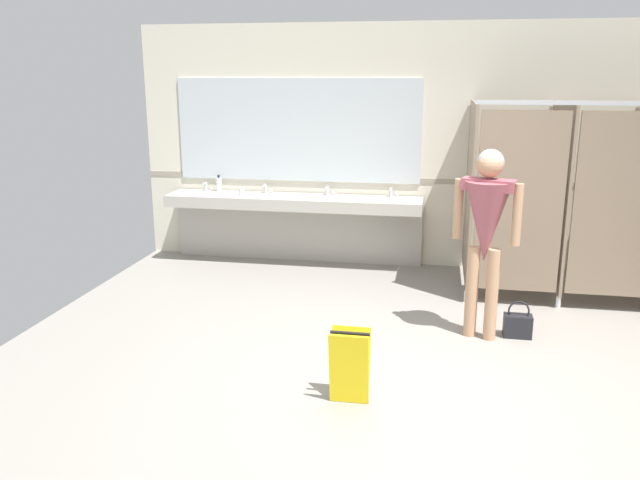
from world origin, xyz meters
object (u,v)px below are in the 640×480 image
(handbag, at_px, (518,325))
(paper_cup, at_px, (242,191))
(person_standing, at_px, (486,221))
(soap_dispenser, at_px, (219,184))
(wet_floor_sign, at_px, (350,366))

(handbag, distance_m, paper_cup, 3.70)
(person_standing, bearing_deg, paper_cup, 145.66)
(soap_dispenser, height_order, paper_cup, soap_dispenser)
(person_standing, height_order, handbag, person_standing)
(person_standing, distance_m, handbag, 1.02)
(person_standing, xyz_separation_m, paper_cup, (-2.78, 1.90, -0.17))
(soap_dispenser, height_order, wet_floor_sign, soap_dispenser)
(soap_dispenser, relative_size, paper_cup, 2.35)
(soap_dispenser, bearing_deg, paper_cup, -27.58)
(wet_floor_sign, bearing_deg, person_standing, 54.83)
(person_standing, distance_m, wet_floor_sign, 1.88)
(paper_cup, bearing_deg, soap_dispenser, 152.42)
(person_standing, xyz_separation_m, soap_dispenser, (-3.14, 2.09, -0.12))
(soap_dispenser, distance_m, wet_floor_sign, 4.15)
(paper_cup, relative_size, wet_floor_sign, 0.16)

